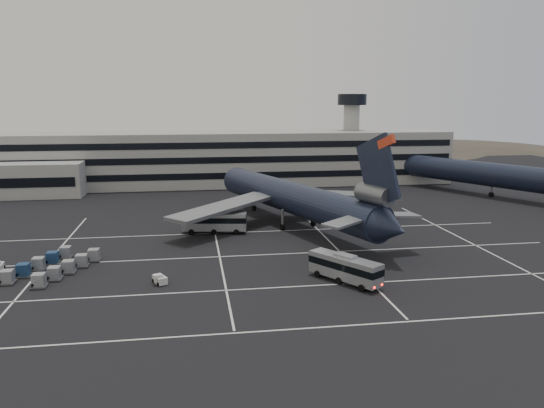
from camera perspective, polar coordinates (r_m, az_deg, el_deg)
The scene contains 10 objects.
ground at distance 74.41m, azimuth -0.84°, elevation -6.37°, with size 260.00×260.00×0.00m, color black.
lane_markings at distance 75.22m, azimuth -0.19°, elevation -6.17°, with size 90.00×55.62×0.01m.
terminal at distance 142.44m, azimuth -6.01°, elevation 4.84°, with size 125.00×26.00×24.00m.
hills at distance 244.33m, azimuth -2.18°, elevation 3.01°, with size 352.00×180.00×44.00m.
trijet_main at distance 94.42m, azimuth 2.37°, elevation 0.67°, with size 44.60×55.81×18.08m.
trijet_far at distance 133.71m, azimuth 23.01°, elevation 2.96°, with size 33.57×53.40×18.08m.
bus_near at distance 66.91m, azimuth 7.85°, elevation -6.74°, with size 7.66×9.75×3.59m.
bus_far at distance 90.86m, azimuth -6.21°, elevation -1.83°, with size 11.17×4.20×3.85m.
tug_b at distance 67.53m, azimuth -11.94°, elevation -7.93°, with size 2.09×2.45×1.36m.
uld_cluster at distance 76.30m, azimuth -22.46°, elevation -6.13°, with size 11.44×14.76×1.73m.
Camera 1 is at (-9.79, -70.29, 22.37)m, focal length 35.00 mm.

